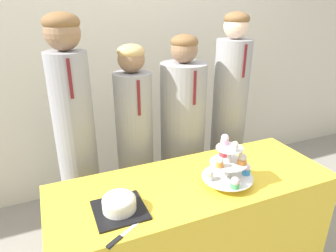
% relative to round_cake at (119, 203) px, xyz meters
% --- Properties ---
extents(wall_back, '(9.00, 0.06, 2.70)m').
position_rel_round_cake_xyz_m(wall_back, '(0.44, 1.40, 0.58)').
color(wall_back, beige).
rests_on(wall_back, ground_plane).
extents(table, '(1.56, 0.57, 0.73)m').
position_rel_round_cake_xyz_m(table, '(0.44, 0.08, -0.41)').
color(table, yellow).
rests_on(table, ground_plane).
extents(round_cake, '(0.24, 0.24, 0.09)m').
position_rel_round_cake_xyz_m(round_cake, '(0.00, 0.00, 0.00)').
color(round_cake, black).
rests_on(round_cake, table).
extents(cake_knife, '(0.23, 0.15, 0.01)m').
position_rel_round_cake_xyz_m(cake_knife, '(-0.03, -0.16, -0.04)').
color(cake_knife, silver).
rests_on(cake_knife, table).
extents(cupcake_stand, '(0.27, 0.27, 0.27)m').
position_rel_round_cake_xyz_m(cupcake_stand, '(0.59, -0.00, 0.07)').
color(cupcake_stand, silver).
rests_on(cupcake_stand, table).
extents(student_0, '(0.24, 0.25, 1.59)m').
position_rel_round_cake_xyz_m(student_0, '(-0.10, 0.64, 0.02)').
color(student_0, '#939399').
rests_on(student_0, ground_plane).
extents(student_1, '(0.24, 0.25, 1.40)m').
position_rel_round_cake_xyz_m(student_1, '(0.28, 0.64, -0.09)').
color(student_1, '#939399').
rests_on(student_1, ground_plane).
extents(student_2, '(0.32, 0.32, 1.45)m').
position_rel_round_cake_xyz_m(student_2, '(0.64, 0.64, -0.09)').
color(student_2, '#939399').
rests_on(student_2, ground_plane).
extents(student_3, '(0.25, 0.26, 1.58)m').
position_rel_round_cake_xyz_m(student_3, '(1.02, 0.64, -0.01)').
color(student_3, '#939399').
rests_on(student_3, ground_plane).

